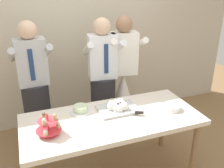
# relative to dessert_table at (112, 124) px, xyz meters

# --- Properties ---
(rear_wall) EXTENTS (5.20, 0.10, 2.90)m
(rear_wall) POSITION_rel_dessert_table_xyz_m (0.00, 1.48, 0.75)
(rear_wall) COLOR beige
(rear_wall) RESTS_ON ground_plane
(dessert_table) EXTENTS (1.80, 0.80, 0.78)m
(dessert_table) POSITION_rel_dessert_table_xyz_m (0.00, 0.00, 0.00)
(dessert_table) COLOR silver
(dessert_table) RESTS_ON ground_plane
(cupcake_stand) EXTENTS (0.23, 0.23, 0.21)m
(cupcake_stand) POSITION_rel_dessert_table_xyz_m (-0.63, -0.07, 0.15)
(cupcake_stand) COLOR #D83F4C
(cupcake_stand) RESTS_ON dessert_table
(main_cake_tray) EXTENTS (0.42, 0.37, 0.12)m
(main_cake_tray) POSITION_rel_dessert_table_xyz_m (0.11, 0.12, 0.12)
(main_cake_tray) COLOR silver
(main_cake_tray) RESTS_ON dessert_table
(plate_stack) EXTENTS (0.19, 0.19, 0.05)m
(plate_stack) POSITION_rel_dessert_table_xyz_m (0.66, -0.07, 0.10)
(plate_stack) COLOR white
(plate_stack) RESTS_ON dessert_table
(round_cake) EXTENTS (0.24, 0.24, 0.07)m
(round_cake) POSITION_rel_dessert_table_xyz_m (-0.27, 0.22, 0.10)
(round_cake) COLOR white
(round_cake) RESTS_ON dessert_table
(person_groom) EXTENTS (0.51, 0.53, 1.66)m
(person_groom) POSITION_rel_dessert_table_xyz_m (0.15, 0.73, 0.05)
(person_groom) COLOR #232328
(person_groom) RESTS_ON ground_plane
(person_bride) EXTENTS (0.57, 0.56, 1.66)m
(person_bride) POSITION_rel_dessert_table_xyz_m (0.45, 0.77, -0.12)
(person_bride) COLOR white
(person_bride) RESTS_ON ground_plane
(person_guest) EXTENTS (0.48, 0.51, 1.66)m
(person_guest) POSITION_rel_dessert_table_xyz_m (-0.68, 0.81, 0.05)
(person_guest) COLOR #232328
(person_guest) RESTS_ON ground_plane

